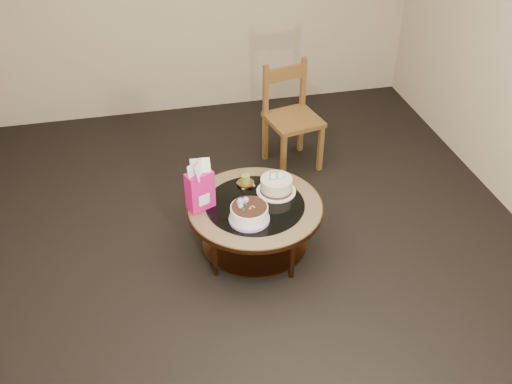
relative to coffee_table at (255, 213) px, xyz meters
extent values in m
plane|color=black|center=(0.00, 0.00, -0.38)|extent=(5.00, 5.00, 0.00)
cylinder|color=brown|center=(0.35, 0.20, -0.17)|extent=(0.04, 0.04, 0.42)
cylinder|color=brown|center=(-0.20, 0.35, -0.17)|extent=(0.04, 0.04, 0.42)
cylinder|color=brown|center=(-0.35, -0.20, -0.17)|extent=(0.04, 0.04, 0.42)
cylinder|color=brown|center=(0.20, -0.35, -0.17)|extent=(0.04, 0.04, 0.42)
cylinder|color=brown|center=(0.00, 0.00, -0.28)|extent=(0.82, 0.82, 0.02)
cylinder|color=brown|center=(0.00, 0.00, 0.05)|extent=(1.02, 1.02, 0.04)
cylinder|color=olive|center=(0.00, 0.00, 0.07)|extent=(1.00, 1.00, 0.01)
cylinder|color=black|center=(0.00, 0.00, 0.08)|extent=(0.74, 0.74, 0.01)
cylinder|color=#A88DC7|center=(-0.08, -0.17, 0.09)|extent=(0.29, 0.29, 0.02)
cylinder|color=white|center=(-0.08, -0.17, 0.14)|extent=(0.27, 0.27, 0.12)
cylinder|color=black|center=(-0.08, -0.17, 0.20)|extent=(0.25, 0.25, 0.01)
sphere|color=#A88DC7|center=(-0.14, -0.13, 0.22)|extent=(0.05, 0.05, 0.05)
sphere|color=#A88DC7|center=(-0.09, -0.12, 0.22)|extent=(0.05, 0.05, 0.05)
sphere|color=#A88DC7|center=(-0.14, -0.17, 0.22)|extent=(0.04, 0.04, 0.04)
cone|color=#1C6933|center=(-0.10, -0.15, 0.21)|extent=(0.03, 0.04, 0.02)
cone|color=#1C6933|center=(-0.16, -0.15, 0.21)|extent=(0.04, 0.04, 0.02)
cone|color=#1C6933|center=(-0.08, -0.10, 0.21)|extent=(0.04, 0.04, 0.02)
cone|color=#1C6933|center=(-0.12, -0.20, 0.21)|extent=(0.04, 0.04, 0.02)
cylinder|color=white|center=(0.19, 0.12, 0.09)|extent=(0.30, 0.30, 0.01)
cylinder|color=#4A2815|center=(0.19, 0.12, 0.10)|extent=(0.25, 0.25, 0.02)
cylinder|color=beige|center=(0.19, 0.12, 0.16)|extent=(0.24, 0.24, 0.09)
cube|color=green|center=(0.16, 0.11, 0.24)|extent=(0.05, 0.01, 0.07)
cube|color=white|center=(0.16, 0.11, 0.24)|extent=(0.04, 0.01, 0.05)
cube|color=#429FE2|center=(0.22, 0.12, 0.24)|extent=(0.05, 0.01, 0.07)
cube|color=white|center=(0.22, 0.12, 0.24)|extent=(0.04, 0.01, 0.05)
cube|color=#E2156B|center=(-0.40, 0.06, 0.23)|extent=(0.22, 0.17, 0.30)
cube|color=white|center=(-0.40, 0.06, 0.18)|extent=(0.12, 0.14, 0.09)
cube|color=tan|center=(-0.02, 0.26, 0.08)|extent=(0.14, 0.14, 0.01)
cylinder|color=#CA8C3F|center=(-0.02, 0.26, 0.10)|extent=(0.13, 0.13, 0.01)
cylinder|color=olive|center=(-0.02, 0.26, 0.14)|extent=(0.07, 0.07, 0.07)
cylinder|color=black|center=(-0.02, 0.26, 0.17)|extent=(0.00, 0.00, 0.01)
cube|color=brown|center=(0.61, 1.13, 0.10)|extent=(0.53, 0.53, 0.04)
cube|color=brown|center=(0.46, 0.90, -0.14)|extent=(0.05, 0.05, 0.48)
cube|color=brown|center=(0.84, 0.98, -0.14)|extent=(0.05, 0.05, 0.48)
cube|color=brown|center=(0.38, 1.28, -0.14)|extent=(0.05, 0.05, 0.48)
cube|color=brown|center=(0.76, 1.36, -0.14)|extent=(0.05, 0.05, 0.48)
cube|color=brown|center=(0.38, 1.28, 0.35)|extent=(0.05, 0.05, 0.49)
cube|color=brown|center=(0.76, 1.36, 0.35)|extent=(0.05, 0.05, 0.49)
cube|color=brown|center=(0.57, 1.32, 0.48)|extent=(0.38, 0.11, 0.13)
camera|label=1|loc=(-0.73, -3.28, 2.66)|focal=40.00mm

